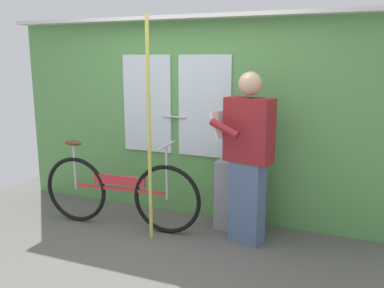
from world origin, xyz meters
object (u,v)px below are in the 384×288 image
object	(u,v)px
bicycle_near_door	(119,192)
trash_bin_by_wall	(234,195)
passenger_reading_newspaper	(247,155)
handrail_pole	(149,132)

from	to	relation	value
bicycle_near_door	trash_bin_by_wall	xyz separation A→B (m)	(1.13, 0.45, -0.02)
passenger_reading_newspaper	bicycle_near_door	bearing A→B (deg)	22.28
trash_bin_by_wall	handrail_pole	xyz separation A→B (m)	(-0.69, -0.57, 0.72)
trash_bin_by_wall	bicycle_near_door	bearing A→B (deg)	-158.18
passenger_reading_newspaper	trash_bin_by_wall	bearing A→B (deg)	-39.33
bicycle_near_door	handrail_pole	distance (m)	0.83
trash_bin_by_wall	handrail_pole	bearing A→B (deg)	-140.17
passenger_reading_newspaper	trash_bin_by_wall	size ratio (longest dim) A/B	2.28
bicycle_near_door	handrail_pole	world-z (taller)	handrail_pole
bicycle_near_door	trash_bin_by_wall	world-z (taller)	bicycle_near_door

